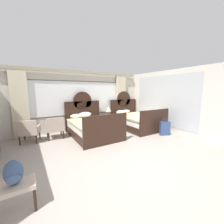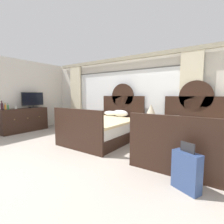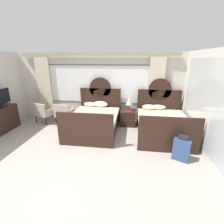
# 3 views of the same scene
# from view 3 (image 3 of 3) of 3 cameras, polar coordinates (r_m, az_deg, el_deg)

# --- Properties ---
(ground_plane) EXTENTS (24.00, 24.00, 0.00)m
(ground_plane) POSITION_cam_3_polar(r_m,az_deg,el_deg) (3.65, -19.67, -25.08)
(ground_plane) COLOR #9E9389
(wall_back_window) EXTENTS (6.65, 0.22, 2.70)m
(wall_back_window) POSITION_cam_3_polar(r_m,az_deg,el_deg) (6.61, -4.94, 9.30)
(wall_back_window) COLOR beige
(wall_back_window) RESTS_ON ground_plane
(wall_right_mirror) EXTENTS (0.08, 4.67, 2.70)m
(wall_right_mirror) POSITION_cam_3_polar(r_m,az_deg,el_deg) (4.62, 32.07, 1.75)
(wall_right_mirror) COLOR beige
(wall_right_mirror) RESTS_ON ground_plane
(bed_near_window) EXTENTS (1.63, 2.25, 1.76)m
(bed_near_window) POSITION_cam_3_polar(r_m,az_deg,el_deg) (5.72, -6.17, -3.05)
(bed_near_window) COLOR black
(bed_near_window) RESTS_ON ground_plane
(bed_near_mirror) EXTENTS (1.63, 2.25, 1.76)m
(bed_near_mirror) POSITION_cam_3_polar(r_m,az_deg,el_deg) (5.65, 17.22, -4.11)
(bed_near_mirror) COLOR black
(bed_near_mirror) RESTS_ON ground_plane
(nightstand_between_beds) EXTENTS (0.57, 0.60, 0.58)m
(nightstand_between_beds) POSITION_cam_3_polar(r_m,az_deg,el_deg) (6.22, 5.74, -2.02)
(nightstand_between_beds) COLOR black
(nightstand_between_beds) RESTS_ON ground_plane
(table_lamp_on_nightstand) EXTENTS (0.27, 0.27, 0.53)m
(table_lamp_on_nightstand) POSITION_cam_3_polar(r_m,az_deg,el_deg) (6.06, 6.19, 3.95)
(table_lamp_on_nightstand) COLOR brown
(table_lamp_on_nightstand) RESTS_ON nightstand_between_beds
(book_on_nightstand) EXTENTS (0.18, 0.26, 0.03)m
(book_on_nightstand) POSITION_cam_3_polar(r_m,az_deg,el_deg) (6.01, 6.28, 0.30)
(book_on_nightstand) COLOR maroon
(book_on_nightstand) RESTS_ON nightstand_between_beds
(tv_flatscreen) EXTENTS (0.20, 0.86, 0.60)m
(tv_flatscreen) POSITION_cam_3_polar(r_m,az_deg,el_deg) (6.67, -35.00, 4.09)
(tv_flatscreen) COLOR black
(tv_flatscreen) RESTS_ON dresser_minibar
(armchair_by_window_left) EXTENTS (0.63, 0.63, 0.83)m
(armchair_by_window_left) POSITION_cam_3_polar(r_m,az_deg,el_deg) (6.50, -16.71, -0.30)
(armchair_by_window_left) COLOR #B29E8E
(armchair_by_window_left) RESTS_ON ground_plane
(armchair_by_window_centre) EXTENTS (0.75, 0.75, 0.83)m
(armchair_by_window_centre) POSITION_cam_3_polar(r_m,az_deg,el_deg) (6.90, -23.21, 0.03)
(armchair_by_window_centre) COLOR #B29E8E
(armchair_by_window_centre) RESTS_ON ground_plane
(suitcase_on_floor) EXTENTS (0.43, 0.32, 0.71)m
(suitcase_on_floor) POSITION_cam_3_polar(r_m,az_deg,el_deg) (4.46, 23.44, -12.30)
(suitcase_on_floor) COLOR navy
(suitcase_on_floor) RESTS_ON ground_plane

